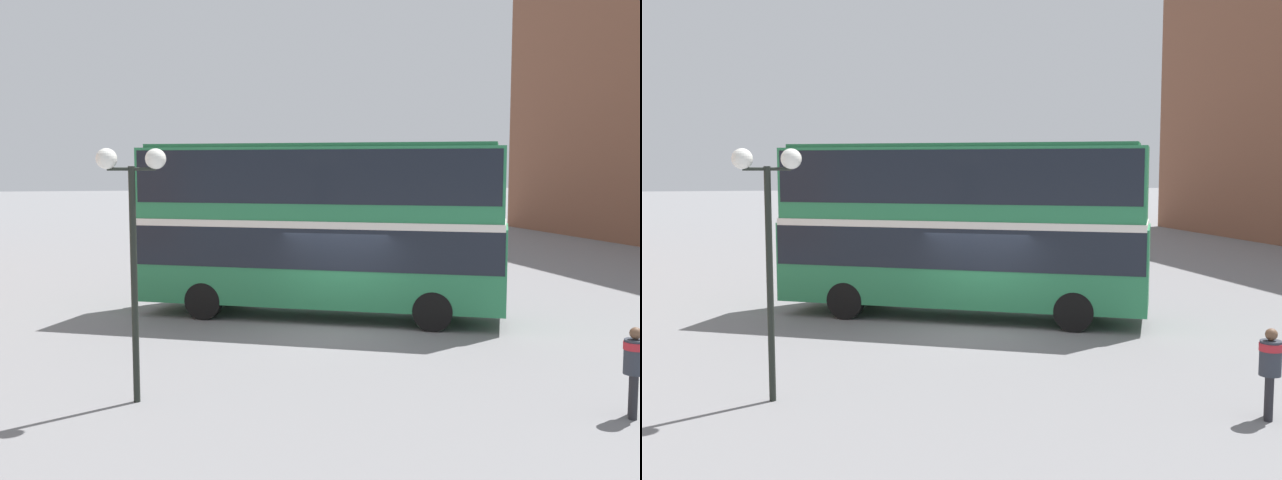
{
  "view_description": "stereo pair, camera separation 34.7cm",
  "coord_description": "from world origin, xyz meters",
  "views": [
    {
      "loc": [
        -5.12,
        -18.49,
        4.25
      ],
      "look_at": [
        -0.03,
        1.81,
        2.2
      ],
      "focal_mm": 42.0,
      "sensor_mm": 36.0,
      "label": 1
    },
    {
      "loc": [
        -4.78,
        -18.57,
        4.25
      ],
      "look_at": [
        -0.03,
        1.81,
        2.2
      ],
      "focal_mm": 42.0,
      "sensor_mm": 36.0,
      "label": 2
    }
  ],
  "objects": [
    {
      "name": "double_decker_bus",
      "position": [
        -0.03,
        1.81,
        2.79
      ],
      "size": [
        10.21,
        6.98,
        4.88
      ],
      "rotation": [
        0.0,
        0.0,
        -0.49
      ],
      "color": "#287A4C",
      "rests_on": "ground_plane"
    },
    {
      "name": "parked_car_kerb_near",
      "position": [
        -0.89,
        15.66,
        0.8
      ],
      "size": [
        4.27,
        2.78,
        1.57
      ],
      "rotation": [
        0.0,
        0.0,
        -0.25
      ],
      "color": "maroon",
      "rests_on": "ground_plane"
    },
    {
      "name": "street_lamp_twin_globe",
      "position": [
        -5.12,
        -4.86,
        3.55
      ],
      "size": [
        1.21,
        0.37,
        4.57
      ],
      "color": "black",
      "rests_on": "ground_plane"
    },
    {
      "name": "pedestrian_foreground",
      "position": [
        3.05,
        -7.79,
        0.95
      ],
      "size": [
        0.53,
        0.53,
        1.56
      ],
      "rotation": [
        0.0,
        0.0,
        2.55
      ],
      "color": "#232328",
      "rests_on": "ground_plane"
    },
    {
      "name": "ground_plane",
      "position": [
        0.0,
        0.0,
        0.0
      ],
      "size": [
        240.0,
        240.0,
        0.0
      ],
      "primitive_type": "plane",
      "color": "slate"
    }
  ]
}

